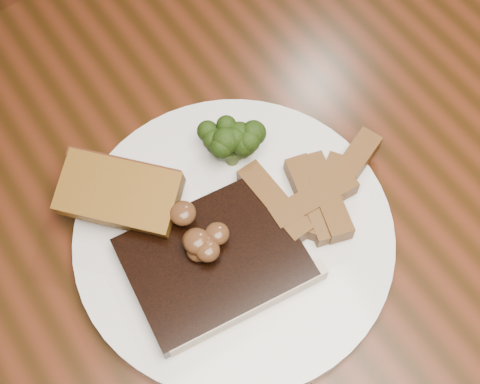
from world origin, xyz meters
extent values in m
plane|color=#35170C|center=(0.00, 0.00, 0.00)|extent=(4.50, 4.50, 0.00)
cube|color=#471E0E|center=(0.00, 0.00, 0.73)|extent=(1.60, 0.90, 0.04)
cube|color=black|center=(0.08, 0.62, 0.40)|extent=(0.51, 0.51, 0.04)
cylinder|color=black|center=(0.17, 0.83, 0.19)|extent=(0.04, 0.04, 0.38)
cylinder|color=black|center=(0.29, 0.54, 0.19)|extent=(0.04, 0.04, 0.38)
cylinder|color=black|center=(0.00, 0.41, 0.19)|extent=(0.04, 0.04, 0.38)
cylinder|color=white|center=(-0.01, -0.04, 0.76)|extent=(0.32, 0.32, 0.01)
cube|color=black|center=(-0.05, -0.05, 0.77)|extent=(0.17, 0.14, 0.02)
cube|color=beige|center=(-0.05, -0.11, 0.77)|extent=(0.16, 0.03, 0.02)
cube|color=#90631A|center=(-0.09, 0.05, 0.77)|extent=(0.12, 0.13, 0.02)
camera|label=1|loc=(-0.16, -0.25, 1.36)|focal=50.00mm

